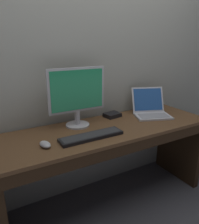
{
  "coord_description": "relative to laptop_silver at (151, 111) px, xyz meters",
  "views": [
    {
      "loc": [
        -0.87,
        -1.4,
        1.37
      ],
      "look_at": [
        -0.08,
        0.0,
        0.85
      ],
      "focal_mm": 35.36,
      "sensor_mm": 36.0,
      "label": 1
    }
  ],
  "objects": [
    {
      "name": "ground_plane",
      "position": [
        -0.5,
        -0.06,
        -0.76
      ],
      "size": [
        14.0,
        14.0,
        0.0
      ],
      "primitive_type": "plane",
      "color": "#4C4C51"
    },
    {
      "name": "back_wall",
      "position": [
        -0.5,
        0.26,
        0.66
      ],
      "size": [
        4.08,
        0.04,
        2.84
      ],
      "primitive_type": "cube",
      "color": "#9EA093",
      "rests_on": "ground"
    },
    {
      "name": "desk",
      "position": [
        -0.5,
        -0.07,
        -0.27
      ],
      "size": [
        1.78,
        0.57,
        0.71
      ],
      "color": "brown",
      "rests_on": "ground"
    },
    {
      "name": "laptop_silver",
      "position": [
        0.0,
        0.0,
        0.0
      ],
      "size": [
        0.4,
        0.39,
        0.24
      ],
      "color": "silver",
      "rests_on": "desk"
    },
    {
      "name": "external_monitor",
      "position": [
        -0.7,
        0.08,
        0.21
      ],
      "size": [
        0.47,
        0.19,
        0.47
      ],
      "color": "#B7B7BC",
      "rests_on": "desk"
    },
    {
      "name": "wired_keyboard",
      "position": [
        -0.71,
        -0.17,
        -0.03
      ],
      "size": [
        0.47,
        0.12,
        0.03
      ],
      "color": "black",
      "rests_on": "desk"
    },
    {
      "name": "computer_mouse",
      "position": [
        -1.04,
        -0.15,
        -0.03
      ],
      "size": [
        0.08,
        0.11,
        0.04
      ],
      "primitive_type": "ellipsoid",
      "rotation": [
        0.0,
        0.0,
        0.18
      ],
      "color": "#B7B7BC",
      "rests_on": "desk"
    },
    {
      "name": "external_drive_box",
      "position": [
        -0.34,
        0.14,
        -0.03
      ],
      "size": [
        0.15,
        0.13,
        0.04
      ],
      "primitive_type": "cube",
      "rotation": [
        0.0,
        0.0,
        0.14
      ],
      "color": "black",
      "rests_on": "desk"
    }
  ]
}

